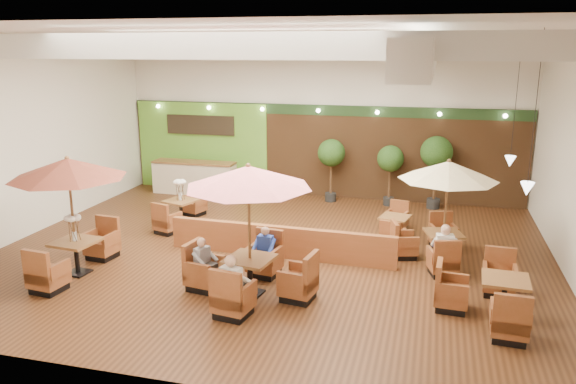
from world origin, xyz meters
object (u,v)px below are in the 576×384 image
(service_counter, at_px, (195,178))
(table_1, at_px, (249,208))
(table_2, at_px, (444,188))
(topiary_2, at_px, (436,155))
(table_0, at_px, (70,186))
(topiary_1, at_px, (390,161))
(diner_4, at_px, (444,244))
(table_4, at_px, (488,296))
(diner_2, at_px, (204,258))
(topiary_0, at_px, (331,155))
(booth_divider, at_px, (280,242))
(diner_3, at_px, (444,245))
(diner_0, at_px, (233,280))
(table_3, at_px, (181,208))
(table_5, at_px, (395,228))
(diner_1, at_px, (265,246))

(service_counter, relative_size, table_1, 1.04)
(table_2, relative_size, topiary_2, 1.11)
(table_0, height_order, topiary_1, table_0)
(service_counter, xyz_separation_m, table_2, (8.60, -4.62, 1.27))
(table_0, height_order, diner_4, table_0)
(table_4, relative_size, diner_2, 3.76)
(topiary_0, bearing_deg, booth_divider, -92.60)
(table_2, height_order, diner_4, table_2)
(table_1, relative_size, topiary_0, 1.34)
(table_4, bearing_deg, diner_3, 118.80)
(diner_0, relative_size, diner_3, 1.13)
(table_1, relative_size, table_3, 1.10)
(table_2, bearing_deg, topiary_1, 92.74)
(table_2, bearing_deg, table_1, -158.42)
(table_0, height_order, topiary_2, table_0)
(topiary_1, relative_size, topiary_2, 0.85)
(table_2, bearing_deg, table_3, 154.83)
(table_5, relative_size, diner_0, 2.81)
(diner_3, height_order, diner_4, diner_4)
(diner_1, bearing_deg, topiary_1, -102.73)
(table_3, xyz_separation_m, diner_0, (3.59, -5.27, 0.28))
(table_4, xyz_separation_m, diner_3, (-0.85, 1.78, 0.37))
(topiary_2, distance_m, diner_1, 7.84)
(table_2, height_order, topiary_2, table_2)
(service_counter, xyz_separation_m, diner_3, (8.66, -5.56, 0.15))
(table_2, relative_size, topiary_1, 1.30)
(topiary_2, relative_size, diner_4, 3.02)
(diner_1, relative_size, diner_2, 1.01)
(diner_0, bearing_deg, table_3, 137.65)
(table_4, distance_m, diner_4, 2.01)
(topiary_0, distance_m, diner_1, 6.88)
(table_3, xyz_separation_m, table_5, (6.30, 0.16, -0.17))
(diner_2, bearing_deg, booth_divider, 173.25)
(table_0, bearing_deg, topiary_1, 56.01)
(table_0, height_order, table_4, table_0)
(diner_0, bearing_deg, booth_divider, 103.02)
(service_counter, relative_size, topiary_0, 1.39)
(diner_3, relative_size, diner_4, 0.94)
(topiary_2, relative_size, diner_2, 3.38)
(table_3, xyz_separation_m, topiary_1, (5.84, 3.65, 1.02))
(table_0, distance_m, diner_3, 8.61)
(table_2, height_order, topiary_1, table_2)
(topiary_2, bearing_deg, diner_1, -118.52)
(table_1, bearing_deg, table_0, -171.95)
(table_4, height_order, diner_3, diner_3)
(table_0, bearing_deg, table_4, 7.58)
(table_3, xyz_separation_m, diner_4, (7.57, -2.11, 0.26))
(table_0, height_order, table_3, table_0)
(table_0, xyz_separation_m, topiary_2, (7.97, 7.82, -0.34))
(topiary_0, xyz_separation_m, diner_3, (3.70, -5.76, -0.87))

